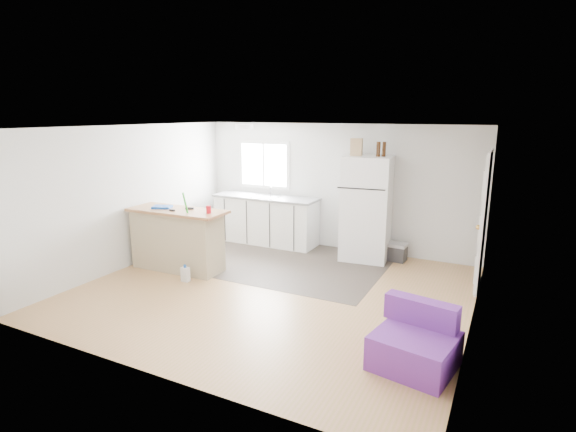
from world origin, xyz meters
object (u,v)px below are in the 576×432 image
Objects in this scene: kitchen_cabinets at (266,219)px; cleaner_jug at (185,274)px; peninsula at (178,239)px; cardboard_box at (356,147)px; blue_tray at (162,207)px; mop at (185,260)px; cooler at (394,251)px; red_cup at (209,210)px; refrigerator at (367,208)px; bottle_left at (378,149)px; bottle_right at (384,149)px; purple_seat at (415,344)px.

kitchen_cabinets reaches higher than cleaner_jug.
peninsula is 3.44m from cardboard_box.
cleaner_jug is 1.27m from blue_tray.
mop is (0.26, -0.15, -0.29)m from peninsula.
red_cup is (-2.50, -2.10, 0.93)m from cooler.
refrigerator reaches higher than peninsula.
mop is 5.57× the size of bottle_left.
red_cup is 2.77m from cardboard_box.
mop is 3.84m from bottle_right.
refrigerator is 3.55m from blue_tray.
kitchen_cabinets reaches higher than purple_seat.
kitchen_cabinets is 2.12m from peninsula.
cardboard_box reaches higher than refrigerator.
purple_seat is at bearing -68.42° from bottle_right.
cleaner_jug is 0.37m from mop.
blue_tray is (-0.94, -0.02, -0.04)m from red_cup.
cooler is at bearing 7.23° from refrigerator.
refrigerator is 6.79× the size of cleaner_jug.
cardboard_box is at bearing -166.05° from refrigerator.
peninsula reaches higher than cleaner_jug.
refrigerator reaches higher than cleaner_jug.
cleaner_jug is 0.91× the size of blue_tray.
bottle_right is at bearing -2.90° from refrigerator.
blue_tray is 3.88m from bottle_right.
bottle_left is 0.10m from bottle_right.
kitchen_cabinets is 7.19× the size of blue_tray.
cleaner_jug is 0.20× the size of mop.
mop is (-0.22, 0.27, 0.11)m from cleaner_jug.
refrigerator is at bearing 44.87° from red_cup.
kitchen_cabinets is at bearing 90.22° from cleaner_jug.
cooler is (3.17, 2.10, -0.36)m from peninsula.
refrigerator is at bearing 44.40° from mop.
bottle_right is (2.37, -0.06, 1.50)m from kitchen_cabinets.
peninsula is (-0.55, -2.05, 0.03)m from kitchen_cabinets.
peninsula is at bearing -179.81° from red_cup.
purple_seat is (4.19, -1.24, -0.29)m from peninsula.
red_cup is 0.94m from blue_tray.
cardboard_box reaches higher than red_cup.
mop reaches higher than red_cup.
bottle_right is at bearing 32.29° from blue_tray.
peninsula is 0.88m from red_cup.
peninsula reaches higher than cooler.
cleaner_jug is at bearing -132.75° from cooler.
kitchen_cabinets is at bearing 148.26° from purple_seat.
peninsula is 0.60m from blue_tray.
purple_seat is at bearing -18.07° from peninsula.
red_cup is 3.13m from bottle_right.
red_cup reaches higher than cooler.
peninsula is at bearing 153.04° from mop.
mop is 5.57× the size of bottle_right.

